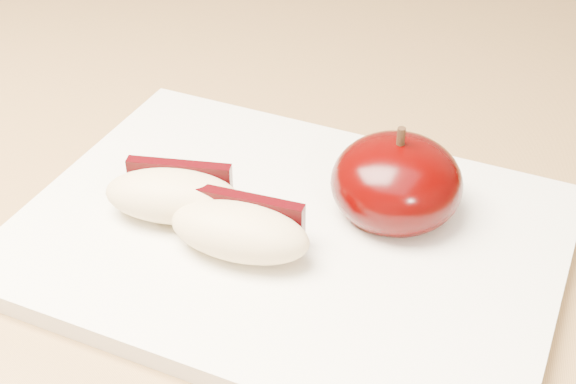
% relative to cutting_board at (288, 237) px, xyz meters
% --- Properties ---
extents(back_cabinet, '(2.40, 0.62, 0.94)m').
position_rel_cutting_board_xyz_m(back_cabinet, '(-0.06, 0.80, -0.44)').
color(back_cabinet, silver).
rests_on(back_cabinet, ground).
extents(cutting_board, '(0.30, 0.23, 0.01)m').
position_rel_cutting_board_xyz_m(cutting_board, '(0.00, 0.00, 0.00)').
color(cutting_board, silver).
rests_on(cutting_board, island_counter).
extents(apple_half, '(0.08, 0.08, 0.06)m').
position_rel_cutting_board_xyz_m(apple_half, '(0.05, 0.04, 0.02)').
color(apple_half, '#2D0000').
rests_on(apple_half, cutting_board).
extents(apple_wedge_a, '(0.08, 0.05, 0.03)m').
position_rel_cutting_board_xyz_m(apple_wedge_a, '(-0.06, -0.01, 0.02)').
color(apple_wedge_a, '#D8BE89').
rests_on(apple_wedge_a, cutting_board).
extents(apple_wedge_b, '(0.07, 0.04, 0.03)m').
position_rel_cutting_board_xyz_m(apple_wedge_b, '(-0.02, -0.02, 0.02)').
color(apple_wedge_b, '#D8BE89').
rests_on(apple_wedge_b, cutting_board).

